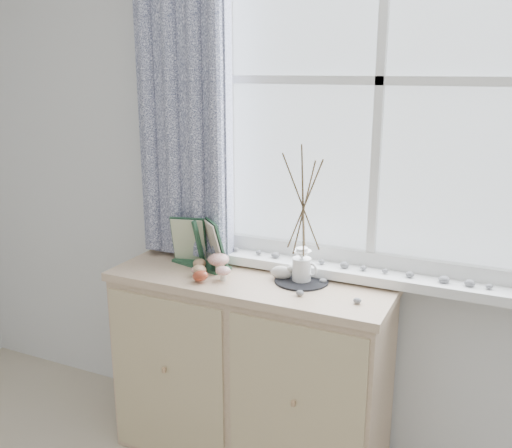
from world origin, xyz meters
name	(u,v)px	position (x,y,z in m)	size (l,w,h in m)	color
sideboard	(250,369)	(-0.15, 1.75, 0.43)	(1.20, 0.45, 0.85)	#CAAB8D
botanical_book	(197,243)	(-0.41, 1.77, 0.96)	(0.32, 0.13, 0.22)	#21452E
toadstool_cluster	(217,264)	(-0.29, 1.72, 0.90)	(0.18, 0.15, 0.09)	silver
wooden_eggs	(200,270)	(-0.35, 1.68, 0.88)	(0.14, 0.17, 0.07)	tan
songbird_figurine	(281,272)	(-0.02, 1.79, 0.88)	(0.12, 0.06, 0.06)	silver
crocheted_doily	(301,281)	(0.06, 1.80, 0.85)	(0.22, 0.22, 0.01)	black
twig_pitcher	(303,202)	(0.06, 1.80, 1.19)	(0.26, 0.26, 0.58)	white
sideboard_pebbles	(326,291)	(0.20, 1.72, 0.86)	(0.25, 0.19, 0.02)	gray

